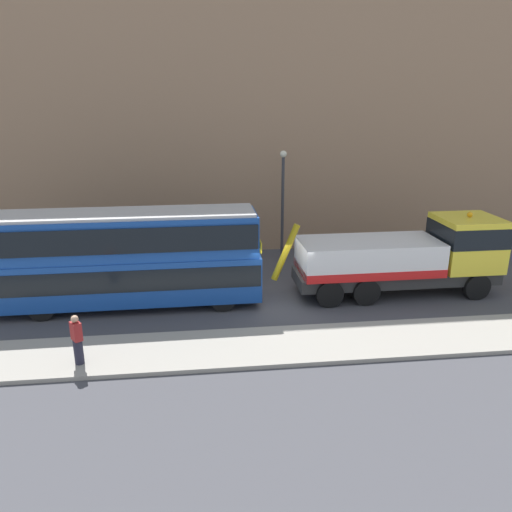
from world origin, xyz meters
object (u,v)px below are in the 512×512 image
(double_decker_bus, at_px, (127,255))
(pedestrian_onlooker, at_px, (77,340))
(recovery_tow_truck, at_px, (407,256))
(street_lamp, at_px, (283,196))

(double_decker_bus, xyz_separation_m, pedestrian_onlooker, (-1.02, -5.00, -1.25))
(double_decker_bus, relative_size, pedestrian_onlooker, 6.47)
(recovery_tow_truck, distance_m, street_lamp, 7.55)
(double_decker_bus, xyz_separation_m, street_lamp, (7.49, 5.70, 1.24))
(pedestrian_onlooker, bearing_deg, recovery_tow_truck, -13.41)
(recovery_tow_truck, relative_size, street_lamp, 1.74)
(double_decker_bus, height_order, pedestrian_onlooker, double_decker_bus)
(pedestrian_onlooker, height_order, street_lamp, street_lamp)
(double_decker_bus, distance_m, street_lamp, 9.50)
(double_decker_bus, distance_m, pedestrian_onlooker, 5.25)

